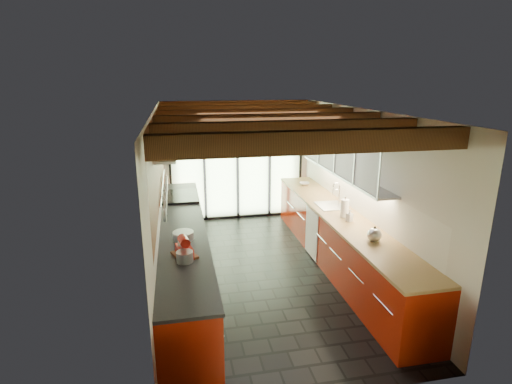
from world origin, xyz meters
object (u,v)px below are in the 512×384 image
at_px(soap_bottle, 350,216).
at_px(kettle, 374,234).
at_px(stand_mixer, 184,248).
at_px(bowl, 304,184).
at_px(paper_towel, 345,208).

bearing_deg(soap_bottle, kettle, -90.00).
relative_size(stand_mixer, kettle, 1.21).
xyz_separation_m(kettle, bowl, (0.00, 3.03, -0.08)).
relative_size(paper_towel, bowl, 1.69).
height_order(kettle, bowl, kettle).
height_order(stand_mixer, kettle, stand_mixer).
distance_m(kettle, soap_bottle, 0.80).
relative_size(kettle, soap_bottle, 1.47).
height_order(stand_mixer, paper_towel, paper_towel).
bearing_deg(stand_mixer, kettle, -0.76).
distance_m(kettle, paper_towel, 1.00).
relative_size(stand_mixer, soap_bottle, 1.77).
relative_size(stand_mixer, bowl, 1.62).
bearing_deg(kettle, bowl, 90.00).
relative_size(kettle, paper_towel, 0.79).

